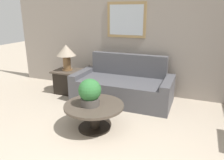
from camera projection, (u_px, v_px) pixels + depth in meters
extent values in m
cube|color=gray|center=(164.00, 39.00, 4.75)|extent=(7.72, 0.06, 2.60)
cube|color=#997A4C|center=(126.00, 20.00, 4.89)|extent=(0.91, 0.03, 0.78)
cube|color=#B2BCC6|center=(126.00, 20.00, 4.88)|extent=(0.79, 0.01, 0.66)
cube|color=#4C4C51|center=(122.00, 90.00, 4.71)|extent=(1.73, 0.99, 0.48)
cube|color=#4C4C51|center=(128.00, 64.00, 4.93)|extent=(1.73, 0.16, 0.48)
cube|color=#4C4C51|center=(83.00, 83.00, 5.03)|extent=(0.18, 0.99, 0.58)
cube|color=#4C4C51|center=(167.00, 94.00, 4.36)|extent=(0.18, 0.99, 0.58)
cylinder|color=black|center=(95.00, 127.00, 3.66)|extent=(0.54, 0.54, 0.03)
cylinder|color=black|center=(94.00, 117.00, 3.60)|extent=(0.18, 0.18, 0.36)
cylinder|color=#473D33|center=(94.00, 106.00, 3.54)|extent=(0.98, 0.98, 0.04)
cube|color=black|center=(68.00, 82.00, 5.23)|extent=(0.50, 0.50, 0.52)
cube|color=#473D33|center=(67.00, 71.00, 5.14)|extent=(0.59, 0.59, 0.03)
cylinder|color=brown|center=(67.00, 70.00, 5.13)|extent=(0.25, 0.25, 0.02)
cylinder|color=brown|center=(67.00, 62.00, 5.08)|extent=(0.18, 0.18, 0.33)
cone|color=gray|center=(66.00, 50.00, 5.00)|extent=(0.45, 0.45, 0.25)
cylinder|color=#4C4742|center=(90.00, 102.00, 3.49)|extent=(0.30, 0.30, 0.12)
sphere|color=#2D6B33|center=(90.00, 90.00, 3.43)|extent=(0.36, 0.36, 0.36)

